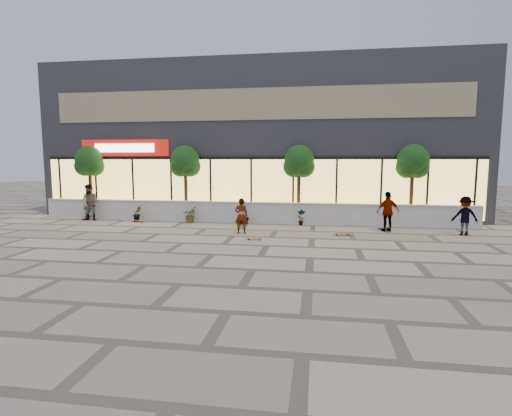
# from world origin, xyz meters

# --- Properties ---
(ground) EXTENTS (80.00, 80.00, 0.00)m
(ground) POSITION_xyz_m (0.00, 0.00, 0.00)
(ground) COLOR #A29B8C
(ground) RESTS_ON ground
(planter_wall) EXTENTS (22.00, 0.42, 1.04)m
(planter_wall) POSITION_xyz_m (0.00, 7.00, 0.52)
(planter_wall) COLOR silver
(planter_wall) RESTS_ON ground
(retail_building) EXTENTS (24.00, 9.17, 8.50)m
(retail_building) POSITION_xyz_m (-0.00, 12.49, 4.25)
(retail_building) COLOR #27282D
(retail_building) RESTS_ON ground
(shrub_a) EXTENTS (0.43, 0.29, 0.81)m
(shrub_a) POSITION_xyz_m (-8.50, 6.45, 0.41)
(shrub_a) COLOR #133D16
(shrub_a) RESTS_ON ground
(shrub_b) EXTENTS (0.57, 0.57, 0.81)m
(shrub_b) POSITION_xyz_m (-5.70, 6.45, 0.41)
(shrub_b) COLOR #133D16
(shrub_b) RESTS_ON ground
(shrub_c) EXTENTS (0.68, 0.77, 0.81)m
(shrub_c) POSITION_xyz_m (-2.90, 6.45, 0.41)
(shrub_c) COLOR #133D16
(shrub_c) RESTS_ON ground
(shrub_d) EXTENTS (0.64, 0.64, 0.81)m
(shrub_d) POSITION_xyz_m (-0.10, 6.45, 0.41)
(shrub_d) COLOR #133D16
(shrub_d) RESTS_ON ground
(shrub_e) EXTENTS (0.46, 0.35, 0.81)m
(shrub_e) POSITION_xyz_m (2.70, 6.45, 0.41)
(shrub_e) COLOR #133D16
(shrub_e) RESTS_ON ground
(tree_west) EXTENTS (1.60, 1.50, 3.92)m
(tree_west) POSITION_xyz_m (-9.00, 7.70, 2.99)
(tree_west) COLOR #3E2616
(tree_west) RESTS_ON ground
(tree_midwest) EXTENTS (1.60, 1.50, 3.92)m
(tree_midwest) POSITION_xyz_m (-3.50, 7.70, 2.99)
(tree_midwest) COLOR #3E2616
(tree_midwest) RESTS_ON ground
(tree_mideast) EXTENTS (1.60, 1.50, 3.92)m
(tree_mideast) POSITION_xyz_m (2.50, 7.70, 2.99)
(tree_mideast) COLOR #3E2616
(tree_mideast) RESTS_ON ground
(tree_east) EXTENTS (1.60, 1.50, 3.92)m
(tree_east) POSITION_xyz_m (8.00, 7.70, 2.99)
(tree_east) COLOR #3E2616
(tree_east) RESTS_ON ground
(skater_center) EXTENTS (0.60, 0.43, 1.53)m
(skater_center) POSITION_xyz_m (0.24, 3.93, 0.77)
(skater_center) COLOR white
(skater_center) RESTS_ON ground
(skater_left) EXTENTS (0.95, 0.75, 1.90)m
(skater_left) POSITION_xyz_m (-8.21, 6.30, 0.95)
(skater_left) COLOR #8D765B
(skater_left) RESTS_ON ground
(skater_right_near) EXTENTS (1.12, 0.74, 1.77)m
(skater_right_near) POSITION_xyz_m (6.54, 5.43, 0.89)
(skater_right_near) COLOR white
(skater_right_near) RESTS_ON ground
(skater_right_far) EXTENTS (1.08, 0.65, 1.64)m
(skater_right_far) POSITION_xyz_m (9.57, 4.97, 0.82)
(skater_right_far) COLOR maroon
(skater_right_far) RESTS_ON ground
(skateboard_center) EXTENTS (0.70, 0.24, 0.08)m
(skateboard_center) POSITION_xyz_m (1.00, 2.63, 0.07)
(skateboard_center) COLOR #A15634
(skateboard_center) RESTS_ON ground
(skateboard_left) EXTENTS (0.74, 0.25, 0.09)m
(skateboard_left) POSITION_xyz_m (-5.54, 6.20, 0.07)
(skateboard_left) COLOR #D45A27
(skateboard_left) RESTS_ON ground
(skateboard_right_near) EXTENTS (0.77, 0.24, 0.09)m
(skateboard_right_near) POSITION_xyz_m (4.51, 4.16, 0.08)
(skateboard_right_near) COLOR brown
(skateboard_right_near) RESTS_ON ground
(skateboard_right_far) EXTENTS (0.71, 0.41, 0.08)m
(skateboard_right_far) POSITION_xyz_m (6.50, 6.05, 0.07)
(skateboard_right_far) COLOR #56457F
(skateboard_right_far) RESTS_ON ground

